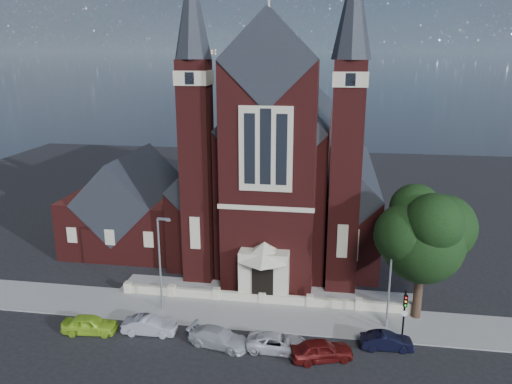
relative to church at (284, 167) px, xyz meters
The scene contains 16 objects.
ground 11.40m from the church, 90.00° to the right, with size 120.00×120.00×0.00m, color black.
pavement_strip 20.18m from the church, 90.00° to the right, with size 60.00×5.00×0.12m, color gray.
forecourt_paving 16.60m from the church, 90.00° to the right, with size 26.00×3.00×0.14m, color gray.
forecourt_wall 18.37m from the church, 90.00° to the right, with size 24.00×0.40×0.90m, color #B6AC91.
church is the anchor object (origin of this frame).
parish_hall 17.26m from the church, 162.84° to the right, with size 12.00×12.20×10.24m.
street_tree 21.38m from the church, 53.83° to the right, with size 6.40×6.60×10.70m.
street_lamp_left 20.84m from the church, 112.66° to the right, with size 1.16×0.22×8.09m.
street_lamp_right 21.76m from the church, 61.96° to the right, with size 1.16×0.22×8.09m.
traffic_signal 23.94m from the church, 61.80° to the right, with size 0.28×0.42×4.00m.
car_lime_van 27.15m from the church, 118.08° to the right, with size 1.66×4.14×1.41m, color #99CB28.
car_silver_a 24.91m from the church, 109.11° to the right, with size 1.42×4.06×1.34m, color #95969C.
car_silver_b 24.53m from the church, 95.48° to the right, with size 1.86×4.57×1.33m, color #AEB2B6.
car_white_suv 24.48m from the church, 84.89° to the right, with size 2.07×4.48×1.25m, color silver.
car_dark_red 25.45m from the church, 77.74° to the right, with size 1.75×4.36×1.48m, color #530F0E.
car_navy 25.03m from the church, 65.85° to the right, with size 1.30×3.71×1.22m, color black.
Camera 1 is at (5.33, -31.36, 20.58)m, focal length 35.00 mm.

